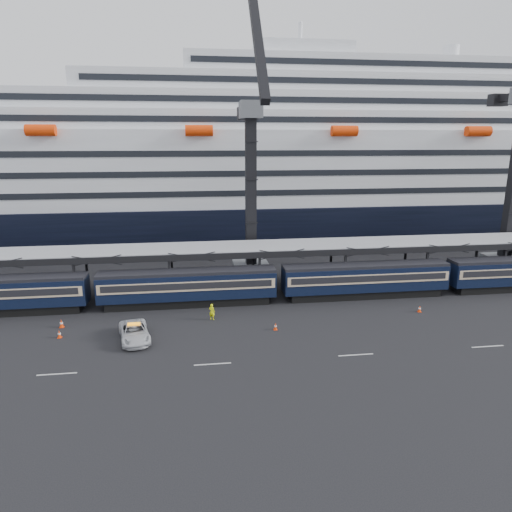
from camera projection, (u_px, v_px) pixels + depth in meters
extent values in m
plane|color=black|center=(481.00, 327.00, 43.95)|extent=(260.00, 260.00, 0.00)
cube|color=beige|center=(57.00, 374.00, 35.17)|extent=(3.00, 0.15, 0.02)
cube|color=beige|center=(213.00, 364.00, 36.73)|extent=(3.00, 0.15, 0.02)
cube|color=beige|center=(356.00, 355.00, 38.29)|extent=(3.00, 0.15, 0.02)
cube|color=beige|center=(488.00, 346.00, 39.85)|extent=(3.00, 0.15, 0.02)
cube|color=black|center=(189.00, 301.00, 49.80)|extent=(17.48, 2.40, 0.90)
cube|color=black|center=(188.00, 285.00, 49.35)|extent=(19.00, 2.80, 2.70)
cube|color=beige|center=(188.00, 283.00, 49.27)|extent=(18.62, 2.92, 1.05)
cube|color=black|center=(188.00, 282.00, 49.26)|extent=(17.86, 2.98, 0.70)
cube|color=black|center=(188.00, 272.00, 48.97)|extent=(19.00, 2.50, 0.35)
cube|color=black|center=(364.00, 293.00, 52.40)|extent=(17.48, 2.40, 0.90)
cube|color=black|center=(365.00, 278.00, 51.95)|extent=(19.00, 2.80, 2.70)
cube|color=beige|center=(365.00, 275.00, 51.88)|extent=(18.62, 2.92, 1.05)
cube|color=black|center=(365.00, 275.00, 51.86)|extent=(17.86, 2.98, 0.70)
cube|color=black|center=(366.00, 265.00, 51.58)|extent=(19.00, 2.50, 0.35)
cube|color=#97999F|center=(417.00, 241.00, 56.05)|extent=(130.00, 6.00, 0.25)
cube|color=black|center=(429.00, 249.00, 53.24)|extent=(130.00, 0.25, 0.70)
cube|color=black|center=(406.00, 239.00, 59.00)|extent=(130.00, 0.25, 0.70)
cube|color=black|center=(75.00, 282.00, 48.83)|extent=(0.25, 0.25, 5.40)
cube|color=black|center=(87.00, 268.00, 54.20)|extent=(0.25, 0.25, 5.40)
cube|color=black|center=(170.00, 279.00, 50.13)|extent=(0.25, 0.25, 5.40)
cube|color=black|center=(172.00, 265.00, 55.50)|extent=(0.25, 0.25, 5.40)
cube|color=black|center=(260.00, 275.00, 51.43)|extent=(0.25, 0.25, 5.40)
cube|color=black|center=(253.00, 262.00, 56.80)|extent=(0.25, 0.25, 5.40)
cube|color=black|center=(345.00, 272.00, 52.73)|extent=(0.25, 0.25, 5.40)
cube|color=black|center=(331.00, 260.00, 58.10)|extent=(0.25, 0.25, 5.40)
cube|color=black|center=(426.00, 269.00, 54.03)|extent=(0.25, 0.25, 5.40)
cube|color=black|center=(405.00, 257.00, 59.41)|extent=(0.25, 0.25, 5.40)
cube|color=black|center=(504.00, 266.00, 55.33)|extent=(0.25, 0.25, 5.40)
cube|color=black|center=(476.00, 254.00, 60.71)|extent=(0.25, 0.25, 5.40)
cube|color=black|center=(337.00, 215.00, 87.23)|extent=(200.00, 28.00, 7.00)
cube|color=silver|center=(339.00, 165.00, 84.87)|extent=(190.00, 26.88, 12.00)
cube|color=silver|center=(341.00, 123.00, 83.01)|extent=(160.00, 24.64, 3.00)
cube|color=black|center=(366.00, 120.00, 71.13)|extent=(153.60, 0.12, 0.90)
cube|color=silver|center=(342.00, 105.00, 82.26)|extent=(124.00, 21.84, 3.00)
cube|color=black|center=(364.00, 100.00, 71.73)|extent=(119.04, 0.12, 0.90)
cube|color=silver|center=(343.00, 88.00, 81.51)|extent=(90.00, 19.04, 3.00)
cube|color=black|center=(362.00, 81.00, 72.33)|extent=(86.40, 0.12, 0.90)
cube|color=silver|center=(344.00, 70.00, 80.77)|extent=(56.00, 16.24, 3.00)
cube|color=black|center=(360.00, 62.00, 72.93)|extent=(53.76, 0.12, 0.90)
cube|color=silver|center=(300.00, 54.00, 79.10)|extent=(16.00, 12.00, 2.50)
cylinder|color=silver|center=(451.00, 54.00, 82.62)|extent=(2.80, 2.80, 3.00)
cylinder|color=#FF3A08|center=(41.00, 130.00, 63.71)|extent=(4.00, 1.60, 1.60)
cylinder|color=#FF3A08|center=(199.00, 131.00, 66.57)|extent=(4.00, 1.60, 1.60)
cylinder|color=#FF3A08|center=(344.00, 131.00, 69.43)|extent=(4.00, 1.60, 1.60)
cylinder|color=#FF3A08|center=(478.00, 131.00, 72.29)|extent=(4.00, 1.60, 1.60)
cube|color=#52555A|center=(251.00, 271.00, 59.34)|extent=(4.50, 4.50, 2.00)
cube|color=black|center=(251.00, 194.00, 56.85)|extent=(1.30, 1.30, 18.00)
cube|color=#52555A|center=(251.00, 110.00, 54.36)|extent=(2.60, 3.20, 2.00)
cube|color=black|center=(257.00, 36.00, 47.10)|extent=(0.90, 12.26, 14.37)
cube|color=black|center=(248.00, 111.00, 56.78)|extent=(0.90, 5.04, 0.90)
cube|color=black|center=(246.00, 114.00, 59.25)|extent=(2.20, 1.60, 1.60)
cube|color=#52555A|center=(503.00, 263.00, 62.93)|extent=(4.50, 4.50, 2.00)
cube|color=black|center=(512.00, 97.00, 60.15)|extent=(0.90, 5.60, 0.90)
cube|color=black|center=(498.00, 100.00, 62.89)|extent=(2.20, 1.60, 1.60)
imported|color=silver|center=(134.00, 332.00, 40.96)|extent=(3.52, 5.73, 1.48)
imported|color=#F2FF0D|center=(212.00, 312.00, 45.63)|extent=(0.72, 0.63, 1.66)
cube|color=#FF3A08|center=(60.00, 338.00, 41.62)|extent=(0.37, 0.37, 0.04)
cone|color=#FF3A08|center=(59.00, 334.00, 41.52)|extent=(0.31, 0.31, 0.71)
cylinder|color=white|center=(59.00, 334.00, 41.52)|extent=(0.26, 0.26, 0.12)
cube|color=#FF3A08|center=(62.00, 327.00, 43.91)|extent=(0.42, 0.42, 0.04)
cone|color=#FF3A08|center=(61.00, 323.00, 43.81)|extent=(0.35, 0.35, 0.79)
cylinder|color=white|center=(61.00, 323.00, 43.81)|extent=(0.29, 0.29, 0.13)
cube|color=#FF3A08|center=(275.00, 330.00, 43.37)|extent=(0.35, 0.35, 0.04)
cone|color=#FF3A08|center=(275.00, 326.00, 43.28)|extent=(0.29, 0.29, 0.65)
cylinder|color=white|center=(275.00, 326.00, 43.28)|extent=(0.25, 0.25, 0.11)
cube|color=#FF3A08|center=(419.00, 312.00, 47.85)|extent=(0.36, 0.36, 0.04)
cone|color=#FF3A08|center=(420.00, 308.00, 47.76)|extent=(0.30, 0.30, 0.68)
cylinder|color=white|center=(420.00, 308.00, 47.76)|extent=(0.26, 0.26, 0.11)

